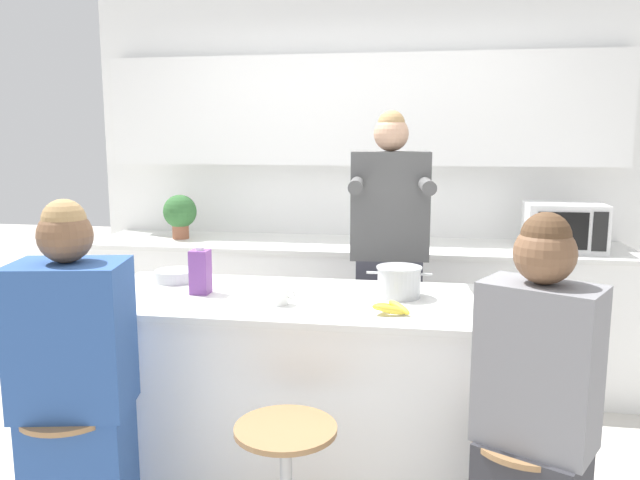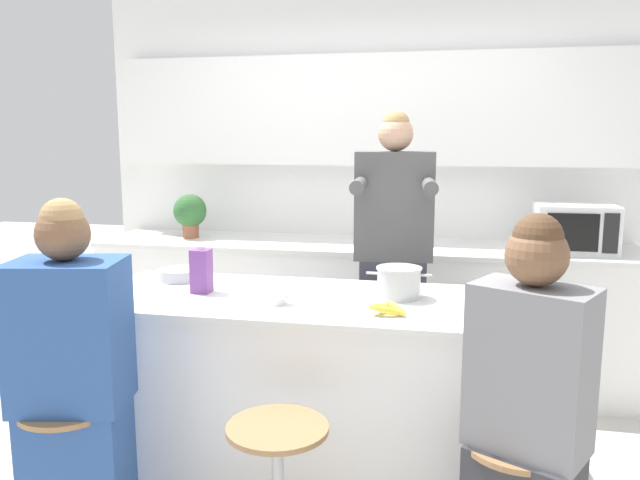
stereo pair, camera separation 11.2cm
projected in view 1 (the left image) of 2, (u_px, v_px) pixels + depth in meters
wall_back at (359, 152)px, 4.42m from camera, size 3.87×0.22×2.70m
back_counter at (352, 311)px, 4.27m from camera, size 3.59×0.69×0.94m
kitchen_island at (317, 395)px, 2.86m from camera, size 2.05×0.78×0.93m
person_cooking at (389, 278)px, 3.41m from camera, size 0.45×0.56×1.78m
person_wrapped_blanket at (76, 399)px, 2.32m from camera, size 0.45×0.36×1.43m
person_seated_near at (534, 440)px, 2.06m from camera, size 0.43×0.39×1.41m
cooking_pot at (399, 282)px, 2.79m from camera, size 0.29×0.20×0.14m
fruit_bowl at (176, 276)px, 3.10m from camera, size 0.21×0.21×0.06m
coffee_cup_near at (279, 295)px, 2.67m from camera, size 0.12×0.08×0.08m
banana_bunch at (391, 308)px, 2.53m from camera, size 0.18×0.13×0.06m
juice_carton at (200, 272)px, 2.85m from camera, size 0.08×0.08×0.22m
microwave at (564, 227)px, 3.90m from camera, size 0.47×0.34×0.30m
potted_plant at (180, 213)px, 4.36m from camera, size 0.23×0.23×0.31m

